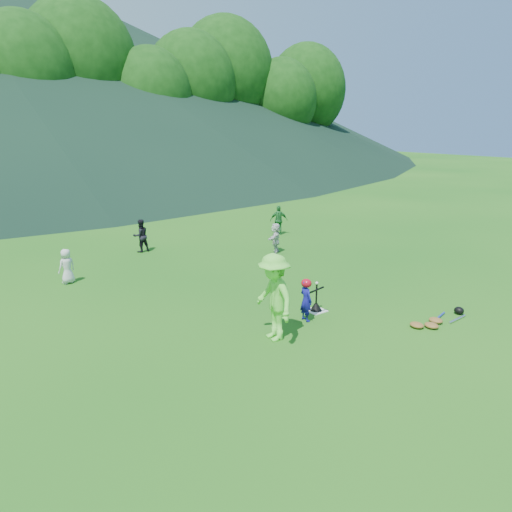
{
  "coord_description": "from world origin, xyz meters",
  "views": [
    {
      "loc": [
        -8.32,
        -8.46,
        4.6
      ],
      "look_at": [
        0.0,
        2.5,
        0.9
      ],
      "focal_mm": 35.0,
      "sensor_mm": 36.0,
      "label": 1
    }
  ],
  "objects_px": {
    "fielder_a": "(67,266)",
    "fielder_c": "(279,220)",
    "batting_tee": "(316,306)",
    "fielder_d": "(276,238)",
    "equipment_pile": "(436,320)",
    "batter_child": "(306,300)",
    "home_plate": "(316,311)",
    "fielder_b": "(141,236)",
    "adult_coach": "(274,297)"
  },
  "relations": [
    {
      "from": "equipment_pile",
      "to": "fielder_c",
      "type": "bearing_deg",
      "value": 71.82
    },
    {
      "from": "home_plate",
      "to": "equipment_pile",
      "type": "bearing_deg",
      "value": -52.99
    },
    {
      "from": "fielder_d",
      "to": "equipment_pile",
      "type": "distance_m",
      "value": 7.49
    },
    {
      "from": "fielder_b",
      "to": "fielder_d",
      "type": "relative_size",
      "value": 1.1
    },
    {
      "from": "adult_coach",
      "to": "batting_tee",
      "type": "bearing_deg",
      "value": 117.66
    },
    {
      "from": "fielder_a",
      "to": "batting_tee",
      "type": "distance_m",
      "value": 7.43
    },
    {
      "from": "batting_tee",
      "to": "fielder_d",
      "type": "bearing_deg",
      "value": 60.71
    },
    {
      "from": "fielder_d",
      "to": "fielder_b",
      "type": "bearing_deg",
      "value": -75.83
    },
    {
      "from": "fielder_a",
      "to": "equipment_pile",
      "type": "relative_size",
      "value": 0.58
    },
    {
      "from": "batting_tee",
      "to": "home_plate",
      "type": "bearing_deg",
      "value": 0.0
    },
    {
      "from": "fielder_c",
      "to": "equipment_pile",
      "type": "xyz_separation_m",
      "value": [
        -3.17,
        -9.66,
        -0.55
      ]
    },
    {
      "from": "batter_child",
      "to": "fielder_b",
      "type": "relative_size",
      "value": 0.84
    },
    {
      "from": "home_plate",
      "to": "fielder_a",
      "type": "bearing_deg",
      "value": 125.09
    },
    {
      "from": "fielder_d",
      "to": "equipment_pile",
      "type": "relative_size",
      "value": 0.61
    },
    {
      "from": "fielder_a",
      "to": "fielder_b",
      "type": "distance_m",
      "value": 3.92
    },
    {
      "from": "fielder_b",
      "to": "fielder_c",
      "type": "xyz_separation_m",
      "value": [
        5.86,
        -0.82,
        0.02
      ]
    },
    {
      "from": "home_plate",
      "to": "fielder_c",
      "type": "distance_m",
      "value": 8.87
    },
    {
      "from": "fielder_d",
      "to": "batter_child",
      "type": "bearing_deg",
      "value": 20.25
    },
    {
      "from": "home_plate",
      "to": "fielder_a",
      "type": "relative_size",
      "value": 0.43
    },
    {
      "from": "fielder_a",
      "to": "equipment_pile",
      "type": "distance_m",
      "value": 10.29
    },
    {
      "from": "adult_coach",
      "to": "fielder_c",
      "type": "xyz_separation_m",
      "value": [
        6.8,
        8.0,
        -0.34
      ]
    },
    {
      "from": "adult_coach",
      "to": "equipment_pile",
      "type": "distance_m",
      "value": 4.08
    },
    {
      "from": "equipment_pile",
      "to": "batter_child",
      "type": "bearing_deg",
      "value": 139.86
    },
    {
      "from": "batter_child",
      "to": "equipment_pile",
      "type": "bearing_deg",
      "value": -125.44
    },
    {
      "from": "adult_coach",
      "to": "fielder_b",
      "type": "bearing_deg",
      "value": -176.99
    },
    {
      "from": "fielder_d",
      "to": "equipment_pile",
      "type": "xyz_separation_m",
      "value": [
        -1.13,
        -7.38,
        -0.49
      ]
    },
    {
      "from": "batter_child",
      "to": "fielder_d",
      "type": "relative_size",
      "value": 0.92
    },
    {
      "from": "adult_coach",
      "to": "equipment_pile",
      "type": "xyz_separation_m",
      "value": [
        3.63,
        -1.65,
        -0.9
      ]
    },
    {
      "from": "batter_child",
      "to": "batting_tee",
      "type": "bearing_deg",
      "value": -60.11
    },
    {
      "from": "fielder_b",
      "to": "fielder_a",
      "type": "bearing_deg",
      "value": 31.04
    },
    {
      "from": "adult_coach",
      "to": "fielder_d",
      "type": "relative_size",
      "value": 1.75
    },
    {
      "from": "fielder_a",
      "to": "fielder_b",
      "type": "bearing_deg",
      "value": -162.37
    },
    {
      "from": "home_plate",
      "to": "batter_child",
      "type": "distance_m",
      "value": 0.86
    },
    {
      "from": "home_plate",
      "to": "fielder_b",
      "type": "xyz_separation_m",
      "value": [
        -0.96,
        8.18,
        0.59
      ]
    },
    {
      "from": "fielder_d",
      "to": "fielder_c",
      "type": "bearing_deg",
      "value": -168.74
    },
    {
      "from": "fielder_a",
      "to": "batter_child",
      "type": "bearing_deg",
      "value": 104.68
    },
    {
      "from": "batter_child",
      "to": "equipment_pile",
      "type": "relative_size",
      "value": 0.57
    },
    {
      "from": "batter_child",
      "to": "batting_tee",
      "type": "distance_m",
      "value": 0.8
    },
    {
      "from": "fielder_c",
      "to": "home_plate",
      "type": "bearing_deg",
      "value": 89.55
    },
    {
      "from": "fielder_a",
      "to": "fielder_c",
      "type": "relative_size",
      "value": 0.84
    },
    {
      "from": "fielder_d",
      "to": "batting_tee",
      "type": "xyz_separation_m",
      "value": [
        -2.86,
        -5.09,
        -0.42
      ]
    },
    {
      "from": "fielder_b",
      "to": "equipment_pile",
      "type": "relative_size",
      "value": 0.67
    },
    {
      "from": "home_plate",
      "to": "adult_coach",
      "type": "bearing_deg",
      "value": -161.44
    },
    {
      "from": "home_plate",
      "to": "fielder_a",
      "type": "height_order",
      "value": "fielder_a"
    },
    {
      "from": "fielder_c",
      "to": "batter_child",
      "type": "bearing_deg",
      "value": 87.35
    },
    {
      "from": "home_plate",
      "to": "batter_child",
      "type": "xyz_separation_m",
      "value": [
        -0.64,
        -0.3,
        0.5
      ]
    },
    {
      "from": "fielder_d",
      "to": "batting_tee",
      "type": "bearing_deg",
      "value": 23.89
    },
    {
      "from": "adult_coach",
      "to": "fielder_c",
      "type": "height_order",
      "value": "adult_coach"
    },
    {
      "from": "fielder_c",
      "to": "fielder_b",
      "type": "bearing_deg",
      "value": 25.22
    },
    {
      "from": "batter_child",
      "to": "fielder_b",
      "type": "distance_m",
      "value": 8.49
    }
  ]
}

